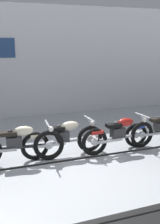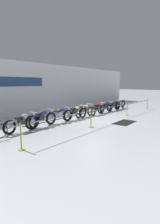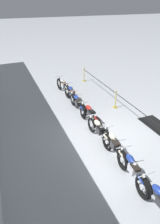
{
  "view_description": "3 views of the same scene",
  "coord_description": "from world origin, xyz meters",
  "views": [
    {
      "loc": [
        -1.99,
        -5.73,
        2.8
      ],
      "look_at": [
        0.59,
        1.38,
        0.93
      ],
      "focal_mm": 45.0,
      "sensor_mm": 36.0,
      "label": 1
    },
    {
      "loc": [
        -10.36,
        -7.26,
        2.5
      ],
      "look_at": [
        -1.12,
        0.32,
        0.53
      ],
      "focal_mm": 28.0,
      "sensor_mm": 36.0,
      "label": 2
    },
    {
      "loc": [
        -7.26,
        4.4,
        5.72
      ],
      "look_at": [
        1.4,
        1.02,
        0.72
      ],
      "focal_mm": 35.0,
      "sensor_mm": 36.0,
      "label": 3
    }
  ],
  "objects": [
    {
      "name": "motorcycle_blue_6",
      "position": [
        2.8,
        0.62,
        0.46
      ],
      "size": [
        2.34,
        0.62,
        0.91
      ],
      "color": "black",
      "rests_on": "ground"
    },
    {
      "name": "motorcycle_cream_4",
      "position": [
        -0.09,
        0.71,
        0.47
      ],
      "size": [
        2.17,
        0.62,
        0.93
      ],
      "color": "black",
      "rests_on": "ground"
    },
    {
      "name": "motorcycle_blue_7",
      "position": [
        4.07,
        0.52,
        0.47
      ],
      "size": [
        2.37,
        0.62,
        0.95
      ],
      "color": "black",
      "rests_on": "ground"
    },
    {
      "name": "floor_banner",
      "position": [
        -0.02,
        -2.51,
        0.0
      ],
      "size": [
        1.86,
        1.02,
        0.01
      ],
      "primitive_type": "cube",
      "rotation": [
        0.0,
        0.0,
        0.02
      ],
      "color": "black",
      "rests_on": "ground"
    },
    {
      "name": "stanchion_far_right",
      "position": [
        7.13,
        -1.54,
        0.36
      ],
      "size": [
        0.28,
        0.28,
        1.05
      ],
      "color": "gold",
      "rests_on": "ground"
    },
    {
      "name": "motorcycle_red_5",
      "position": [
        1.37,
        0.49,
        0.47
      ],
      "size": [
        2.18,
        0.62,
        0.94
      ],
      "color": "black",
      "rests_on": "ground"
    },
    {
      "name": "ground_plane",
      "position": [
        0.0,
        0.0,
        0.0
      ],
      "size": [
        120.0,
        120.0,
        0.0
      ],
      "primitive_type": "plane",
      "color": "#B2B7BC"
    },
    {
      "name": "stanchion_mid_right",
      "position": [
        2.42,
        -1.54,
        0.36
      ],
      "size": [
        0.28,
        0.28,
        1.05
      ],
      "color": "gold",
      "rests_on": "ground"
    },
    {
      "name": "motorcycle_cream_3",
      "position": [
        -1.27,
        0.63,
        0.48
      ],
      "size": [
        2.29,
        0.62,
        0.96
      ],
      "color": "black",
      "rests_on": "ground"
    },
    {
      "name": "motorcycle_silver_8",
      "position": [
        5.47,
        0.6,
        0.48
      ],
      "size": [
        2.3,
        0.62,
        0.98
      ],
      "color": "black",
      "rests_on": "ground"
    },
    {
      "name": "motorcycle_blue_2",
      "position": [
        -2.67,
        0.72,
        0.48
      ],
      "size": [
        2.17,
        0.62,
        0.96
      ],
      "color": "black",
      "rests_on": "ground"
    },
    {
      "name": "motorcycle_blue_1",
      "position": [
        -4.13,
        0.71,
        0.48
      ],
      "size": [
        2.27,
        0.62,
        0.97
      ],
      "color": "black",
      "rests_on": "ground"
    }
  ]
}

